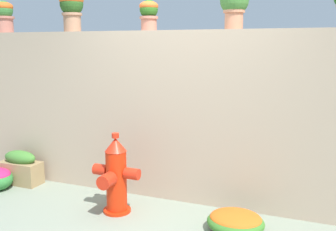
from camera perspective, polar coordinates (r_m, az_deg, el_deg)
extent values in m
cube|color=tan|center=(4.47, 3.01, -0.17)|extent=(5.84, 0.34, 1.95)
cylinder|color=#C0715F|center=(5.79, -22.91, 12.19)|extent=(0.23, 0.23, 0.22)
cylinder|color=#C0715F|center=(5.79, -22.98, 13.11)|extent=(0.27, 0.27, 0.03)
sphere|color=#3B7C37|center=(5.80, -23.05, 14.06)|extent=(0.25, 0.25, 0.25)
ellipsoid|color=orange|center=(5.80, -23.08, 14.48)|extent=(0.26, 0.26, 0.14)
cylinder|color=#AD7A5A|center=(5.15, -13.88, 13.12)|extent=(0.21, 0.21, 0.23)
cylinder|color=#AD7A5A|center=(5.16, -13.93, 14.25)|extent=(0.25, 0.25, 0.03)
sphere|color=#2A541E|center=(5.17, -13.99, 15.61)|extent=(0.29, 0.29, 0.29)
ellipsoid|color=orange|center=(5.18, -14.02, 16.17)|extent=(0.31, 0.31, 0.16)
cylinder|color=#BE7058|center=(4.60, -2.82, 13.33)|extent=(0.18, 0.18, 0.16)
cylinder|color=#BE7058|center=(4.61, -2.83, 14.17)|extent=(0.21, 0.21, 0.03)
sphere|color=#2D621C|center=(4.61, -2.84, 15.31)|extent=(0.21, 0.21, 0.21)
ellipsoid|color=orange|center=(4.62, -2.84, 15.77)|extent=(0.22, 0.22, 0.12)
cylinder|color=tan|center=(4.31, 9.65, 13.68)|extent=(0.19, 0.19, 0.21)
cylinder|color=tan|center=(4.31, 9.69, 14.85)|extent=(0.23, 0.23, 0.03)
sphere|color=#3D7230|center=(4.33, 9.74, 16.31)|extent=(0.30, 0.30, 0.30)
cylinder|color=red|center=(4.38, -7.48, -13.62)|extent=(0.30, 0.30, 0.03)
cylinder|color=red|center=(4.26, -7.58, -9.63)|extent=(0.22, 0.22, 0.68)
cone|color=red|center=(4.13, -7.71, -4.25)|extent=(0.23, 0.23, 0.15)
cylinder|color=red|center=(4.11, -7.75, -2.94)|extent=(0.08, 0.08, 0.05)
cylinder|color=red|center=(4.31, -9.82, -7.84)|extent=(0.16, 0.12, 0.12)
cylinder|color=red|center=(4.13, -5.31, -8.53)|extent=(0.16, 0.12, 0.12)
cylinder|color=red|center=(4.07, -8.97, -9.45)|extent=(0.15, 0.17, 0.15)
ellipsoid|color=#3C7A2A|center=(3.95, 9.89, -15.22)|extent=(0.56, 0.50, 0.20)
ellipsoid|color=orange|center=(3.93, 9.91, -14.61)|extent=(0.50, 0.45, 0.11)
cube|color=#987D53|center=(5.46, -20.78, -7.85)|extent=(0.54, 0.26, 0.29)
ellipsoid|color=#40792F|center=(5.40, -20.92, -5.78)|extent=(0.46, 0.22, 0.18)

